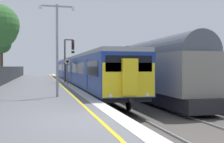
# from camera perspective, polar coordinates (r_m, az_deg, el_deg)

# --- Properties ---
(ground) EXTENTS (17.40, 110.00, 1.21)m
(ground) POSITION_cam_1_polar(r_m,az_deg,el_deg) (10.37, 13.92, -11.77)
(ground) COLOR slate
(commuter_train_at_platform) EXTENTS (2.83, 39.46, 3.81)m
(commuter_train_at_platform) POSITION_cam_1_polar(r_m,az_deg,el_deg) (33.06, -6.76, 0.29)
(commuter_train_at_platform) COLOR navy
(commuter_train_at_platform) RESTS_ON ground
(freight_train_adjacent_track) EXTENTS (2.60, 25.02, 4.60)m
(freight_train_adjacent_track) POSITION_cam_1_polar(r_m,az_deg,el_deg) (26.42, 4.04, 0.64)
(freight_train_adjacent_track) COLOR #232326
(freight_train_adjacent_track) RESTS_ON ground
(signal_gantry) EXTENTS (1.10, 0.24, 4.56)m
(signal_gantry) POSITION_cam_1_polar(r_m,az_deg,el_deg) (30.45, -8.89, 3.24)
(signal_gantry) COLOR #47474C
(signal_gantry) RESTS_ON ground
(speed_limit_sign) EXTENTS (0.59, 0.08, 2.43)m
(speed_limit_sign) POSITION_cam_1_polar(r_m,az_deg,el_deg) (26.27, -8.91, 0.74)
(speed_limit_sign) COLOR #59595B
(speed_limit_sign) RESTS_ON ground
(platform_lamp_mid) EXTENTS (2.00, 0.20, 5.10)m
(platform_lamp_mid) POSITION_cam_1_polar(r_m,az_deg,el_deg) (16.06, -10.94, 5.88)
(platform_lamp_mid) COLOR #93999E
(platform_lamp_mid) RESTS_ON ground
(background_tree_left) EXTENTS (2.96, 2.96, 6.63)m
(background_tree_left) POSITION_cam_1_polar(r_m,az_deg,el_deg) (46.30, -21.24, 5.05)
(background_tree_left) COLOR #473323
(background_tree_left) RESTS_ON ground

